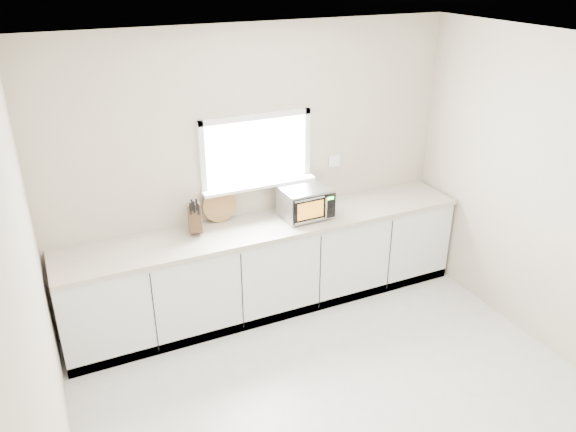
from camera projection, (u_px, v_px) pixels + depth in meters
ground at (358, 419)px, 4.28m from camera, size 4.00×4.00×0.00m
back_wall at (256, 169)px, 5.34m from camera, size 4.00×0.17×2.70m
cabinets at (270, 267)px, 5.49m from camera, size 3.92×0.60×0.88m
countertop at (269, 225)px, 5.28m from camera, size 3.92×0.64×0.04m
microwave at (306, 202)px, 5.35m from camera, size 0.47×0.39×0.30m
knife_block at (195, 217)px, 5.05m from camera, size 0.16×0.26×0.35m
cutting_board at (219, 205)px, 5.26m from camera, size 0.32×0.08×0.32m
coffee_grinder at (293, 206)px, 5.37m from camera, size 0.14×0.14×0.22m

